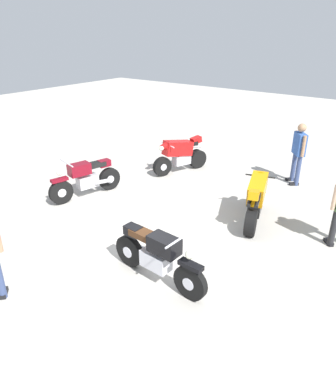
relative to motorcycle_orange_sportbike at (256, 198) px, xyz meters
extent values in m
plane|color=#B7B2A8|center=(1.90, -1.61, -0.59)|extent=(40.00, 40.00, 0.00)
cylinder|color=black|center=(-0.64, -0.19, -0.29)|extent=(0.62, 0.33, 0.60)
cylinder|color=black|center=(0.66, 0.20, -0.29)|extent=(0.64, 0.39, 0.60)
cylinder|color=black|center=(-0.64, -0.19, -0.29)|extent=(0.25, 0.23, 0.21)
cylinder|color=black|center=(0.66, 0.20, -0.29)|extent=(0.25, 0.23, 0.21)
cube|color=black|center=(0.06, 0.02, -0.19)|extent=(0.62, 0.43, 0.32)
cube|color=orange|center=(-0.08, -0.03, 0.21)|extent=(1.05, 0.63, 0.57)
cone|color=orange|center=(-0.58, -0.18, 0.36)|extent=(0.44, 0.43, 0.39)
cube|color=black|center=(0.30, 0.09, 0.28)|extent=(0.65, 0.42, 0.12)
cube|color=orange|center=(0.59, 0.18, 0.36)|extent=(0.40, 0.31, 0.23)
cylinder|color=black|center=(0.51, 0.24, 0.18)|extent=(0.40, 0.20, 0.17)
cylinder|color=black|center=(0.56, 0.09, 0.18)|extent=(0.40, 0.20, 0.17)
cylinder|color=black|center=(-0.45, -0.14, 0.38)|extent=(0.24, 0.68, 0.04)
sphere|color=silver|center=(-0.66, -0.20, 0.31)|extent=(0.16, 0.16, 0.16)
cylinder|color=black|center=(-0.99, -3.52, -0.29)|extent=(0.62, 0.36, 0.60)
cylinder|color=black|center=(-2.25, -3.05, -0.29)|extent=(0.64, 0.42, 0.60)
cylinder|color=silver|center=(-0.99, -3.52, -0.29)|extent=(0.26, 0.24, 0.21)
cylinder|color=silver|center=(-2.25, -3.05, -0.29)|extent=(0.26, 0.24, 0.21)
cube|color=silver|center=(-1.67, -3.27, -0.19)|extent=(0.62, 0.46, 0.32)
cube|color=red|center=(-1.52, -3.32, 0.21)|extent=(1.05, 0.68, 0.57)
cone|color=red|center=(-1.04, -3.50, 0.36)|extent=(0.45, 0.44, 0.39)
cube|color=black|center=(-1.90, -3.18, 0.28)|extent=(0.65, 0.45, 0.12)
cube|color=red|center=(-2.18, -3.08, 0.36)|extent=(0.40, 0.33, 0.23)
cylinder|color=silver|center=(-2.16, -3.17, 0.18)|extent=(0.40, 0.22, 0.17)
cylinder|color=silver|center=(-2.11, -3.02, 0.18)|extent=(0.40, 0.22, 0.17)
cylinder|color=silver|center=(-1.17, -3.45, 0.38)|extent=(0.28, 0.67, 0.04)
sphere|color=silver|center=(-0.96, -3.53, 0.31)|extent=(0.16, 0.16, 0.16)
cylinder|color=black|center=(3.18, 0.27, -0.27)|extent=(0.16, 0.65, 0.64)
cylinder|color=black|center=(3.09, -1.18, -0.27)|extent=(0.16, 0.65, 0.64)
cylinder|color=silver|center=(3.18, 0.27, -0.27)|extent=(0.15, 0.23, 0.22)
cylinder|color=silver|center=(3.09, -1.18, -0.27)|extent=(0.15, 0.23, 0.22)
cube|color=silver|center=(3.13, -0.50, -0.17)|extent=(0.31, 0.58, 0.32)
cube|color=black|center=(3.14, -0.30, 0.23)|extent=(0.35, 0.58, 0.30)
cube|color=black|center=(3.18, 0.27, 0.08)|extent=(0.19, 0.45, 0.08)
cube|color=#4C2D19|center=(3.11, -0.75, 0.25)|extent=(0.30, 0.61, 0.12)
cube|color=black|center=(3.10, -1.05, 0.23)|extent=(0.24, 0.33, 0.18)
cylinder|color=silver|center=(2.93, -0.89, -0.22)|extent=(0.14, 0.56, 0.16)
cylinder|color=silver|center=(3.16, 0.03, 0.48)|extent=(0.70, 0.08, 0.04)
sphere|color=silver|center=(3.17, 0.25, 0.28)|extent=(0.16, 0.16, 0.16)
cylinder|color=black|center=(2.14, -4.43, -0.27)|extent=(0.65, 0.27, 0.64)
cylinder|color=black|center=(0.74, -4.09, -0.27)|extent=(0.65, 0.27, 0.64)
cylinder|color=silver|center=(2.14, -4.43, -0.27)|extent=(0.25, 0.19, 0.22)
cylinder|color=silver|center=(0.74, -4.09, -0.27)|extent=(0.25, 0.19, 0.22)
cube|color=silver|center=(1.39, -4.25, -0.17)|extent=(0.61, 0.41, 0.32)
cube|color=maroon|center=(1.59, -4.30, 0.23)|extent=(0.62, 0.44, 0.30)
cube|color=maroon|center=(2.14, -4.43, 0.08)|extent=(0.47, 0.26, 0.08)
cube|color=black|center=(1.15, -4.19, 0.25)|extent=(0.64, 0.40, 0.12)
cube|color=maroon|center=(0.86, -4.12, 0.23)|extent=(0.36, 0.29, 0.18)
cylinder|color=silver|center=(1.04, -3.99, -0.22)|extent=(0.57, 0.24, 0.16)
cylinder|color=silver|center=(1.91, -4.38, 0.48)|extent=(0.20, 0.69, 0.04)
sphere|color=silver|center=(2.12, -4.43, 0.28)|extent=(0.16, 0.16, 0.16)
cylinder|color=#384772|center=(-3.01, -0.14, -0.15)|extent=(0.18, 0.18, 0.89)
cube|color=black|center=(-2.97, -0.19, -0.55)|extent=(0.24, 0.27, 0.08)
cylinder|color=#384772|center=(-2.74, 0.08, -0.15)|extent=(0.18, 0.18, 0.89)
cube|color=black|center=(-2.70, 0.04, -0.55)|extent=(0.24, 0.27, 0.08)
cube|color=#3359A5|center=(-2.87, -0.03, 0.61)|extent=(0.53, 0.49, 0.63)
cylinder|color=tan|center=(-3.10, -0.21, 0.63)|extent=(0.13, 0.13, 0.59)
cylinder|color=tan|center=(-2.64, 0.16, 0.63)|extent=(0.13, 0.13, 0.59)
sphere|color=tan|center=(-2.87, -0.03, 1.07)|extent=(0.24, 0.24, 0.24)
cube|color=black|center=(5.04, -2.34, -0.55)|extent=(0.25, 0.26, 0.08)
cylinder|color=#262628|center=(0.04, 1.75, -0.18)|extent=(0.18, 0.18, 0.83)
cube|color=black|center=(-0.01, 1.71, -0.55)|extent=(0.25, 0.25, 0.08)
cylinder|color=#D8AD8C|center=(0.12, 1.67, 0.55)|extent=(0.13, 0.13, 0.55)
camera|label=1|loc=(7.29, 2.88, 3.61)|focal=33.68mm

